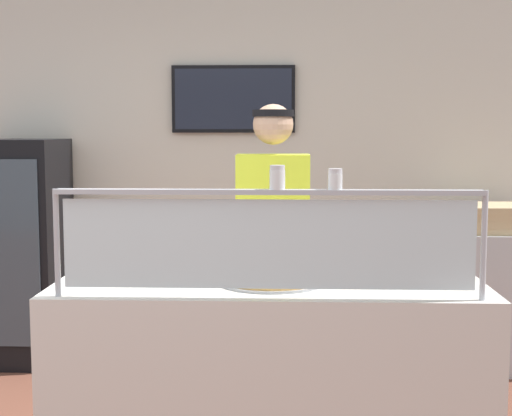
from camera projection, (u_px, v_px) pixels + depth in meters
shop_rear_unit at (275, 166)px, 5.53m from camera, size 6.32×0.13×2.70m
serving_counter at (269, 387)px, 3.35m from camera, size 1.92×0.71×0.95m
sneeze_guard at (268, 230)px, 2.98m from camera, size 1.74×0.06×0.44m
pizza_tray at (271, 279)px, 3.31m from camera, size 0.48×0.48×0.04m
pizza_server at (273, 275)px, 3.29m from camera, size 0.11×0.29×0.01m
parmesan_shaker at (277, 179)px, 2.95m from camera, size 0.06×0.06×0.10m
pepper_flake_shaker at (335, 181)px, 2.95m from camera, size 0.06×0.06×0.08m
worker_figure at (274, 248)px, 3.91m from camera, size 0.41×0.50×1.76m
drink_fridge at (19, 250)px, 5.22m from camera, size 0.61×0.65×1.56m
prep_shelf at (489, 299)px, 5.08m from camera, size 0.70×0.55×0.94m
pizza_box_stack at (492, 218)px, 5.02m from camera, size 0.49×0.48×0.18m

